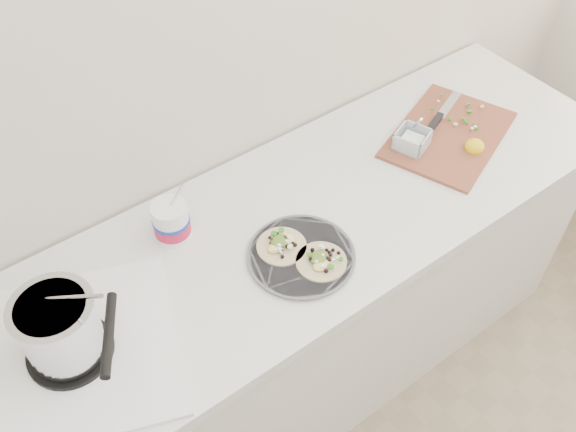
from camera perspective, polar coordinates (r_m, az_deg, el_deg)
counter at (r=2.14m, az=-2.17°, el=-9.74°), size 2.44×0.66×0.90m
stove at (r=1.58m, az=-19.29°, el=-10.14°), size 0.63×0.61×0.24m
taco_plate at (r=1.72m, az=1.18°, el=-3.37°), size 0.29×0.29×0.04m
tub at (r=1.76m, az=-10.28°, el=-0.32°), size 0.10×0.10×0.23m
cutboard at (r=2.14m, az=13.81°, el=7.27°), size 0.52×0.44×0.07m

